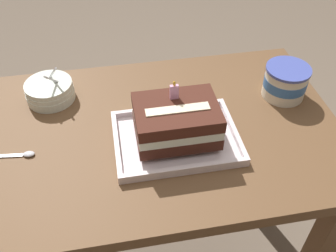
{
  "coord_description": "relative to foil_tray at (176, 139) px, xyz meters",
  "views": [
    {
      "loc": [
        -0.11,
        -0.72,
        1.47
      ],
      "look_at": [
        0.02,
        -0.03,
        0.8
      ],
      "focal_mm": 40.07,
      "sensor_mm": 36.0,
      "label": 1
    }
  ],
  "objects": [
    {
      "name": "birthday_cake",
      "position": [
        0.0,
        0.0,
        0.06
      ],
      "size": [
        0.2,
        0.15,
        0.14
      ],
      "color": "#441F16",
      "rests_on": "foil_tray"
    },
    {
      "name": "dining_table",
      "position": [
        -0.03,
        0.05,
        -0.15
      ],
      "size": [
        0.97,
        0.64,
        0.77
      ],
      "color": "brown",
      "rests_on": "ground_plane"
    },
    {
      "name": "bowl_stack",
      "position": [
        -0.33,
        0.24,
        0.02
      ],
      "size": [
        0.14,
        0.14,
        0.12
      ],
      "color": "silver",
      "rests_on": "dining_table"
    },
    {
      "name": "foil_tray",
      "position": [
        0.0,
        0.0,
        0.0
      ],
      "size": [
        0.32,
        0.23,
        0.02
      ],
      "color": "silver",
      "rests_on": "dining_table"
    },
    {
      "name": "serving_spoon_near_tray",
      "position": [
        -0.39,
        0.02,
        -0.0
      ],
      "size": [
        0.13,
        0.03,
        0.01
      ],
      "color": "silver",
      "rests_on": "dining_table"
    },
    {
      "name": "ice_cream_tub",
      "position": [
        0.35,
        0.13,
        0.04
      ],
      "size": [
        0.13,
        0.13,
        0.1
      ],
      "color": "silver",
      "rests_on": "dining_table"
    }
  ]
}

